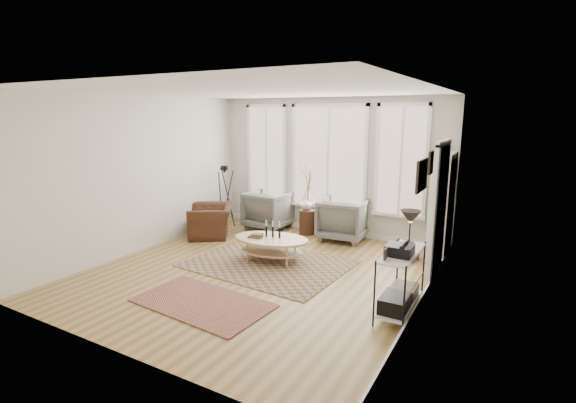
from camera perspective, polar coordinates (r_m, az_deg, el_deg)
The scene contains 17 objects.
room at distance 6.63m, azimuth -3.79°, elevation 2.02°, with size 5.50×5.54×2.90m.
bay_window at distance 8.96m, azimuth 5.53°, elevation 5.77°, with size 4.14×0.12×2.24m.
door at distance 6.82m, azimuth 20.02°, elevation -1.00°, with size 0.09×1.06×2.22m.
bookcase at distance 7.92m, azimuth 20.28°, elevation -0.53°, with size 0.31×0.85×2.06m.
low_shelf at distance 5.67m, azimuth 15.18°, elevation -9.74°, with size 0.38×1.08×1.30m.
wall_art at distance 5.32m, azimuth 18.12°, elevation 3.89°, with size 0.04×0.88×0.44m.
rug_main at distance 7.34m, azimuth -2.73°, elevation -8.47°, with size 2.64×1.98×0.01m, color brown.
rug_runner at distance 6.03m, azimuth -11.62°, elevation -13.38°, with size 1.89×1.05×0.01m, color maroon.
coffee_table at distance 7.39m, azimuth -2.35°, elevation -5.68°, with size 1.44×1.03×0.61m.
armchair_left at distance 9.44m, azimuth -2.63°, elevation -1.14°, with size 0.91×0.94×0.86m, color slate.
armchair_right at distance 8.68m, azimuth 7.57°, elevation -2.41°, with size 0.92×0.94×0.86m, color slate.
side_table at distance 8.94m, azimuth 2.70°, elevation -0.01°, with size 0.35×0.35×1.49m.
vase at distance 9.00m, azimuth 2.46°, elevation -0.29°, with size 0.25×0.25×0.26m, color silver.
accent_chair at distance 9.02m, azimuth -10.50°, elevation -2.62°, with size 0.88×1.00×0.65m, color #3C2015.
tripod_camera at distance 9.63m, azimuth -8.57°, elevation 0.35°, with size 0.50×0.50×1.41m.
book_stack_near at distance 7.93m, azimuth 16.71°, elevation -6.81°, with size 0.21×0.26×0.17m, color brown.
book_stack_far at distance 7.76m, azimuth 16.39°, elevation -7.32°, with size 0.17×0.22×0.14m, color brown.
Camera 1 is at (3.58, -5.44, 2.57)m, focal length 26.00 mm.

